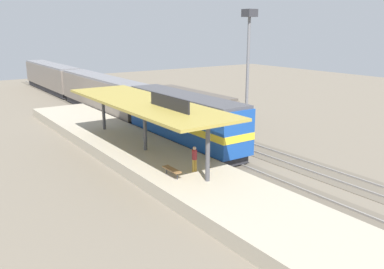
{
  "coord_description": "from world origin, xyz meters",
  "views": [
    {
      "loc": [
        -18.8,
        -26.88,
        10.08
      ],
      "look_at": [
        -1.38,
        -1.66,
        2.0
      ],
      "focal_mm": 38.15,
      "sensor_mm": 36.0,
      "label": 1
    }
  ],
  "objects_px": {
    "locomotive": "(184,120)",
    "freight_car": "(191,108)",
    "platform_bench": "(172,170)",
    "passenger_carriage_front": "(102,94)",
    "passenger_carriage_rear": "(51,77)",
    "person_waiting": "(194,158)",
    "light_mast": "(249,46)"
  },
  "relations": [
    {
      "from": "light_mast",
      "to": "platform_bench",
      "type": "bearing_deg",
      "value": -148.74
    },
    {
      "from": "person_waiting",
      "to": "passenger_carriage_rear",
      "type": "bearing_deg",
      "value": 84.71
    },
    {
      "from": "passenger_carriage_rear",
      "to": "freight_car",
      "type": "relative_size",
      "value": 1.67
    },
    {
      "from": "light_mast",
      "to": "person_waiting",
      "type": "relative_size",
      "value": 6.84
    },
    {
      "from": "person_waiting",
      "to": "passenger_carriage_front",
      "type": "bearing_deg",
      "value": 80.5
    },
    {
      "from": "light_mast",
      "to": "freight_car",
      "type": "bearing_deg",
      "value": 122.75
    },
    {
      "from": "platform_bench",
      "to": "freight_car",
      "type": "xyz_separation_m",
      "value": [
        10.6,
        13.35,
        0.63
      ]
    },
    {
      "from": "passenger_carriage_rear",
      "to": "person_waiting",
      "type": "xyz_separation_m",
      "value": [
        -4.31,
        -46.52,
        -0.46
      ]
    },
    {
      "from": "platform_bench",
      "to": "locomotive",
      "type": "xyz_separation_m",
      "value": [
        6.0,
        7.63,
        1.07
      ]
    },
    {
      "from": "platform_bench",
      "to": "passenger_carriage_rear",
      "type": "height_order",
      "value": "passenger_carriage_rear"
    },
    {
      "from": "platform_bench",
      "to": "freight_car",
      "type": "bearing_deg",
      "value": 51.55
    },
    {
      "from": "locomotive",
      "to": "freight_car",
      "type": "relative_size",
      "value": 1.2
    },
    {
      "from": "platform_bench",
      "to": "passenger_carriage_front",
      "type": "bearing_deg",
      "value": 76.83
    },
    {
      "from": "locomotive",
      "to": "passenger_carriage_front",
      "type": "height_order",
      "value": "locomotive"
    },
    {
      "from": "locomotive",
      "to": "freight_car",
      "type": "xyz_separation_m",
      "value": [
        4.6,
        5.72,
        -0.44
      ]
    },
    {
      "from": "passenger_carriage_front",
      "to": "freight_car",
      "type": "relative_size",
      "value": 1.67
    },
    {
      "from": "passenger_carriage_front",
      "to": "person_waiting",
      "type": "relative_size",
      "value": 11.7
    },
    {
      "from": "locomotive",
      "to": "passenger_carriage_rear",
      "type": "xyz_separation_m",
      "value": [
        0.0,
        38.8,
        -0.1
      ]
    },
    {
      "from": "passenger_carriage_front",
      "to": "passenger_carriage_rear",
      "type": "xyz_separation_m",
      "value": [
        0.0,
        20.8,
        0.0
      ]
    },
    {
      "from": "platform_bench",
      "to": "passenger_carriage_front",
      "type": "height_order",
      "value": "passenger_carriage_front"
    },
    {
      "from": "passenger_carriage_rear",
      "to": "freight_car",
      "type": "height_order",
      "value": "passenger_carriage_rear"
    },
    {
      "from": "freight_car",
      "to": "person_waiting",
      "type": "height_order",
      "value": "freight_car"
    },
    {
      "from": "passenger_carriage_rear",
      "to": "light_mast",
      "type": "height_order",
      "value": "light_mast"
    },
    {
      "from": "platform_bench",
      "to": "passenger_carriage_front",
      "type": "distance_m",
      "value": 26.35
    },
    {
      "from": "passenger_carriage_rear",
      "to": "person_waiting",
      "type": "relative_size",
      "value": 11.7
    },
    {
      "from": "passenger_carriage_front",
      "to": "person_waiting",
      "type": "height_order",
      "value": "passenger_carriage_front"
    },
    {
      "from": "freight_car",
      "to": "light_mast",
      "type": "height_order",
      "value": "light_mast"
    },
    {
      "from": "passenger_carriage_rear",
      "to": "light_mast",
      "type": "relative_size",
      "value": 1.71
    },
    {
      "from": "platform_bench",
      "to": "light_mast",
      "type": "relative_size",
      "value": 0.15
    },
    {
      "from": "freight_car",
      "to": "person_waiting",
      "type": "bearing_deg",
      "value": -123.54
    },
    {
      "from": "passenger_carriage_front",
      "to": "locomotive",
      "type": "bearing_deg",
      "value": -90.0
    },
    {
      "from": "passenger_carriage_front",
      "to": "freight_car",
      "type": "bearing_deg",
      "value": -69.47
    }
  ]
}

